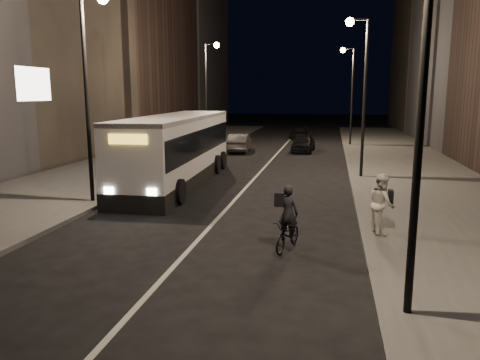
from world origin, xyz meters
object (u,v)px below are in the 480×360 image
at_px(city_bus, 177,147).
at_px(pedestrian_woman, 382,203).
at_px(streetlight_left_near, 91,71).
at_px(streetlight_right_near, 410,46).
at_px(streetlight_right_mid, 360,76).
at_px(car_near, 303,143).
at_px(car_mid, 239,143).
at_px(cyclist_on_bicycle, 288,228).
at_px(car_far, 299,133).
at_px(streetlight_right_far, 349,83).
at_px(streetlight_left_far, 209,82).

relative_size(city_bus, pedestrian_woman, 6.78).
distance_m(streetlight_left_near, pedestrian_woman, 11.98).
height_order(streetlight_right_near, streetlight_right_mid, same).
bearing_deg(pedestrian_woman, car_near, -1.42).
bearing_deg(car_mid, streetlight_right_mid, 125.00).
relative_size(streetlight_right_near, cyclist_on_bicycle, 4.11).
bearing_deg(car_mid, car_far, -111.41).
xyz_separation_m(city_bus, pedestrian_woman, (9.20, -7.49, -0.76)).
xyz_separation_m(city_bus, car_near, (5.47, 14.29, -1.18)).
xyz_separation_m(streetlight_right_far, streetlight_left_far, (-10.66, -6.00, 0.00)).
bearing_deg(streetlight_right_near, car_near, 97.22).
height_order(streetlight_left_near, city_bus, streetlight_left_near).
height_order(streetlight_right_mid, cyclist_on_bicycle, streetlight_right_mid).
height_order(streetlight_right_near, car_mid, streetlight_right_near).
height_order(streetlight_right_far, city_bus, streetlight_right_far).
relative_size(car_mid, car_far, 1.11).
relative_size(streetlight_right_mid, streetlight_right_far, 1.00).
height_order(pedestrian_woman, car_mid, pedestrian_woman).
bearing_deg(car_near, cyclist_on_bicycle, -83.99).
relative_size(streetlight_right_mid, pedestrian_woman, 4.30).
bearing_deg(car_far, streetlight_left_far, -113.77).
distance_m(pedestrian_woman, car_mid, 22.53).
relative_size(streetlight_right_near, streetlight_left_near, 1.00).
relative_size(streetlight_right_far, cyclist_on_bicycle, 4.11).
xyz_separation_m(streetlight_right_near, streetlight_left_far, (-10.66, 26.00, 0.00)).
xyz_separation_m(streetlight_left_near, cyclist_on_bicycle, (8.17, -4.22, -4.70)).
xyz_separation_m(streetlight_right_near, pedestrian_woman, (0.27, 5.57, -4.26)).
bearing_deg(car_near, streetlight_left_near, -106.74).
xyz_separation_m(car_near, car_far, (-1.07, 11.10, -0.11)).
bearing_deg(streetlight_left_far, streetlight_right_far, 29.36).
relative_size(streetlight_right_mid, streetlight_left_far, 1.00).
xyz_separation_m(streetlight_left_far, car_near, (7.20, 1.36, -4.68)).
bearing_deg(streetlight_left_near, streetlight_right_near, -36.88).
bearing_deg(car_near, car_mid, -165.08).
relative_size(streetlight_right_far, car_mid, 1.89).
bearing_deg(pedestrian_woman, streetlight_right_mid, -9.68).
bearing_deg(streetlight_left_far, car_mid, 9.44).
height_order(streetlight_left_near, car_near, streetlight_left_near).
height_order(streetlight_right_mid, city_bus, streetlight_right_mid).
bearing_deg(streetlight_right_far, streetlight_left_near, -113.96).
relative_size(streetlight_right_mid, cyclist_on_bicycle, 4.11).
height_order(streetlight_right_mid, car_far, streetlight_right_mid).
relative_size(streetlight_right_far, pedestrian_woman, 4.30).
height_order(streetlight_left_near, car_mid, streetlight_left_near).
bearing_deg(car_far, pedestrian_woman, -79.25).
distance_m(cyclist_on_bicycle, pedestrian_woman, 3.32).
bearing_deg(streetlight_right_mid, car_mid, 128.83).
relative_size(streetlight_left_near, city_bus, 0.63).
bearing_deg(streetlight_left_far, pedestrian_woman, -61.84).
bearing_deg(streetlight_left_far, car_near, 10.68).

